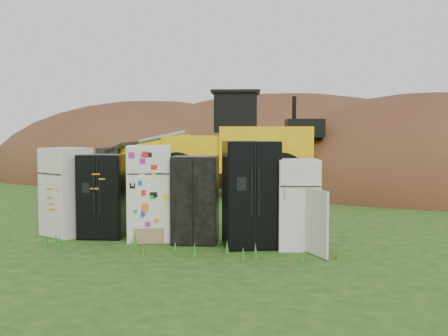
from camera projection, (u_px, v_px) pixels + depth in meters
The scene contains 11 objects.
ground at pixel (178, 242), 10.93m from camera, with size 120.00×120.00×0.00m, color #1B4412.
fridge_leftmost at pixel (67, 192), 11.56m from camera, with size 0.80×0.77×1.82m, color silver, non-canonical shape.
fridge_black_side at pixel (103, 196), 11.36m from camera, with size 0.88×0.70×1.69m, color black, non-canonical shape.
fridge_sticker at pixel (149, 193), 11.04m from camera, with size 0.84×0.77×1.88m, color silver, non-canonical shape.
fridge_dark_mid at pixel (195, 200), 10.80m from camera, with size 0.86×0.70×1.68m, color black, non-canonical shape.
fridge_black_right at pixel (251, 194), 10.43m from camera, with size 0.99×0.82×1.98m, color black, non-canonical shape.
fridge_open_door at pixel (298, 204), 10.29m from camera, with size 0.75×0.69×1.65m, color silver, non-canonical shape.
wheel_loader at pixel (209, 144), 18.34m from camera, with size 7.14×2.89×3.45m, color yellow, non-canonical shape.
dirt_mound_right at pixel (437, 190), 20.36m from camera, with size 15.15×11.11×7.09m, color #4F2619.
dirt_mound_left at pixel (150, 176), 26.88m from camera, with size 15.98×11.98×7.17m, color #4F2619.
dirt_mound_back at pixel (284, 175), 27.67m from camera, with size 19.71×13.14×7.98m, color #4F2619.
Camera 1 is at (3.80, -10.16, 2.17)m, focal length 45.00 mm.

